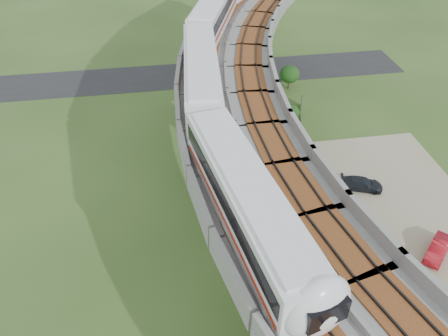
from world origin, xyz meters
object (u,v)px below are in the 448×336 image
at_px(car_red, 438,249).
at_px(car_dark, 361,184).
at_px(metro_train, 230,42).
at_px(car_white, 367,230).

relative_size(car_red, car_dark, 0.95).
relative_size(metro_train, car_white, 16.00).
bearing_deg(metro_train, car_dark, -37.21).
xyz_separation_m(car_white, car_red, (4.97, -3.03, 0.01)).
relative_size(metro_train, car_red, 15.27).
bearing_deg(car_white, car_red, -66.53).
bearing_deg(metro_train, car_white, -56.76).
bearing_deg(car_dark, metro_train, 71.51).
bearing_deg(car_red, car_white, -165.11).
distance_m(car_white, car_dark, 6.31).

